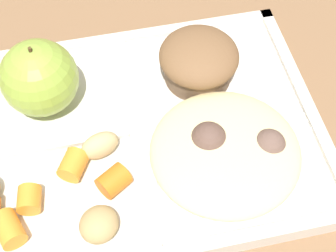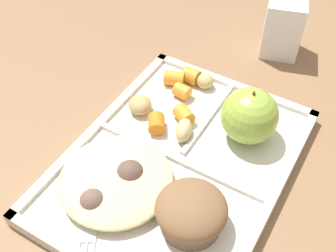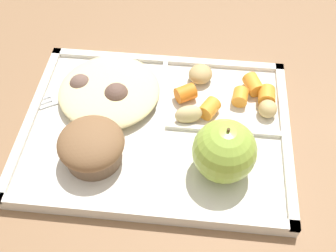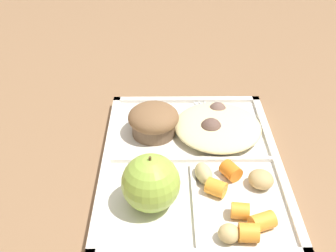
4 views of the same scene
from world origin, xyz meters
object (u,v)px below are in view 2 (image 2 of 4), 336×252
object	(u,v)px
green_apple	(249,116)
plastic_fork	(92,206)
bran_muffin	(191,212)
milk_carton	(283,27)
lunch_tray	(178,164)

from	to	relation	value
green_apple	plastic_fork	distance (m)	0.24
bran_muffin	milk_carton	size ratio (longest dim) A/B	0.84
bran_muffin	milk_carton	world-z (taller)	milk_carton
bran_muffin	plastic_fork	bearing A→B (deg)	-70.63
lunch_tray	bran_muffin	size ratio (longest dim) A/B	4.33
lunch_tray	bran_muffin	distance (m)	0.10
green_apple	bran_muffin	size ratio (longest dim) A/B	0.99
lunch_tray	milk_carton	size ratio (longest dim) A/B	3.61
bran_muffin	green_apple	bearing A→B (deg)	180.00
green_apple	plastic_fork	xyz separation A→B (m)	(0.21, -0.12, -0.04)
bran_muffin	milk_carton	xyz separation A→B (m)	(-0.39, -0.04, 0.01)
lunch_tray	plastic_fork	xyz separation A→B (m)	(0.12, -0.06, 0.01)
plastic_fork	milk_carton	distance (m)	0.44
green_apple	bran_muffin	world-z (taller)	green_apple
bran_muffin	milk_carton	bearing A→B (deg)	-174.83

